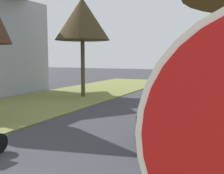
# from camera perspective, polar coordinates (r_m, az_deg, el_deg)

# --- Properties ---
(street_tree_left_mid_b) EXTENTS (3.88, 3.88, 6.97)m
(street_tree_left_mid_b) POSITION_cam_1_polar(r_m,az_deg,el_deg) (19.61, -6.32, 14.07)
(street_tree_left_mid_b) COLOR #4B422A
(street_tree_left_mid_b) RESTS_ON grass_verge_left
(parked_sedan_navy) EXTENTS (2.05, 4.45, 1.57)m
(parked_sedan_navy) POSITION_cam_1_polar(r_m,az_deg,el_deg) (10.51, 13.65, -5.59)
(parked_sedan_navy) COLOR navy
(parked_sedan_navy) RESTS_ON ground
(parked_sedan_silver) EXTENTS (2.05, 4.45, 1.57)m
(parked_sedan_silver) POSITION_cam_1_polar(r_m,az_deg,el_deg) (17.31, 19.37, -1.12)
(parked_sedan_silver) COLOR #BCBCC1
(parked_sedan_silver) RESTS_ON ground
(parked_sedan_red) EXTENTS (2.05, 4.45, 1.57)m
(parked_sedan_red) POSITION_cam_1_polar(r_m,az_deg,el_deg) (23.86, 20.86, 0.77)
(parked_sedan_red) COLOR red
(parked_sedan_red) RESTS_ON ground
(parked_sedan_tan) EXTENTS (2.05, 4.45, 1.57)m
(parked_sedan_tan) POSITION_cam_1_polar(r_m,az_deg,el_deg) (31.01, 21.50, 1.94)
(parked_sedan_tan) COLOR tan
(parked_sedan_tan) RESTS_ON ground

